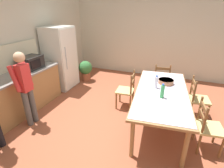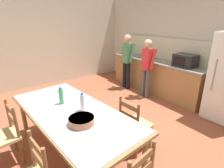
{
  "view_description": "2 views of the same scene",
  "coord_description": "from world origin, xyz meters",
  "px_view_note": "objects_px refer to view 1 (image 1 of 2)",
  "views": [
    {
      "loc": [
        -2.9,
        -1.01,
        2.29
      ],
      "look_at": [
        -0.08,
        0.07,
        0.94
      ],
      "focal_mm": 28.0,
      "sensor_mm": 36.0,
      "label": 1
    },
    {
      "loc": [
        2.44,
        -1.66,
        1.97
      ],
      "look_at": [
        0.1,
        0.05,
        0.92
      ],
      "focal_mm": 28.0,
      "sensor_mm": 36.0,
      "label": 2
    }
  ],
  "objects_px": {
    "bottle_near_centre": "(162,91)",
    "potted_plant": "(85,69)",
    "chair_head_end": "(161,80)",
    "chair_side_far_right": "(127,90)",
    "chair_side_near_left": "(208,127)",
    "chair_side_near_right": "(198,99)",
    "refrigerator": "(61,58)",
    "dining_table": "(161,94)",
    "bottle_off_centre": "(156,82)",
    "person_at_counter": "(25,86)",
    "microwave": "(31,63)",
    "serving_bowl": "(166,81)"
  },
  "relations": [
    {
      "from": "bottle_off_centre",
      "to": "dining_table",
      "type": "bearing_deg",
      "value": -126.88
    },
    {
      "from": "bottle_off_centre",
      "to": "serving_bowl",
      "type": "distance_m",
      "value": 0.35
    },
    {
      "from": "bottle_near_centre",
      "to": "chair_side_near_left",
      "type": "distance_m",
      "value": 0.94
    },
    {
      "from": "chair_side_far_right",
      "to": "dining_table",
      "type": "bearing_deg",
      "value": 58.17
    },
    {
      "from": "microwave",
      "to": "bottle_near_centre",
      "type": "xyz_separation_m",
      "value": [
        -0.1,
        -3.07,
        -0.17
      ]
    },
    {
      "from": "bottle_off_centre",
      "to": "potted_plant",
      "type": "xyz_separation_m",
      "value": [
        1.48,
        2.46,
        -0.51
      ]
    },
    {
      "from": "dining_table",
      "to": "potted_plant",
      "type": "xyz_separation_m",
      "value": [
        1.58,
        2.59,
        -0.32
      ]
    },
    {
      "from": "bottle_near_centre",
      "to": "serving_bowl",
      "type": "height_order",
      "value": "bottle_near_centre"
    },
    {
      "from": "refrigerator",
      "to": "bottle_off_centre",
      "type": "bearing_deg",
      "value": -105.75
    },
    {
      "from": "dining_table",
      "to": "bottle_off_centre",
      "type": "bearing_deg",
      "value": 53.12
    },
    {
      "from": "chair_head_end",
      "to": "potted_plant",
      "type": "xyz_separation_m",
      "value": [
        0.16,
        2.46,
        -0.06
      ]
    },
    {
      "from": "bottle_off_centre",
      "to": "chair_side_far_right",
      "type": "distance_m",
      "value": 0.9
    },
    {
      "from": "chair_side_near_right",
      "to": "potted_plant",
      "type": "distance_m",
      "value": 3.48
    },
    {
      "from": "bottle_near_centre",
      "to": "bottle_off_centre",
      "type": "distance_m",
      "value": 0.42
    },
    {
      "from": "refrigerator",
      "to": "potted_plant",
      "type": "xyz_separation_m",
      "value": [
        0.67,
        -0.43,
        -0.51
      ]
    },
    {
      "from": "chair_head_end",
      "to": "chair_side_near_right",
      "type": "xyz_separation_m",
      "value": [
        -0.84,
        -0.87,
        0.0
      ]
    },
    {
      "from": "microwave",
      "to": "bottle_off_centre",
      "type": "bearing_deg",
      "value": -84.51
    },
    {
      "from": "microwave",
      "to": "bottle_off_centre",
      "type": "distance_m",
      "value": 2.92
    },
    {
      "from": "serving_bowl",
      "to": "person_at_counter",
      "type": "relative_size",
      "value": 0.21
    },
    {
      "from": "chair_head_end",
      "to": "person_at_counter",
      "type": "relative_size",
      "value": 0.59
    },
    {
      "from": "chair_side_far_right",
      "to": "bottle_off_centre",
      "type": "bearing_deg",
      "value": 60.23
    },
    {
      "from": "refrigerator",
      "to": "person_at_counter",
      "type": "relative_size",
      "value": 1.16
    },
    {
      "from": "chair_side_near_left",
      "to": "chair_side_near_right",
      "type": "relative_size",
      "value": 1.0
    },
    {
      "from": "chair_side_near_right",
      "to": "potted_plant",
      "type": "bearing_deg",
      "value": 66.83
    },
    {
      "from": "chair_head_end",
      "to": "chair_side_far_right",
      "type": "relative_size",
      "value": 1.0
    },
    {
      "from": "dining_table",
      "to": "chair_side_near_left",
      "type": "distance_m",
      "value": 0.98
    },
    {
      "from": "bottle_off_centre",
      "to": "person_at_counter",
      "type": "xyz_separation_m",
      "value": [
        -1.02,
        2.39,
        -0.03
      ]
    },
    {
      "from": "bottle_near_centre",
      "to": "chair_head_end",
      "type": "distance_m",
      "value": 1.77
    },
    {
      "from": "dining_table",
      "to": "chair_side_near_right",
      "type": "bearing_deg",
      "value": -51.72
    },
    {
      "from": "refrigerator",
      "to": "dining_table",
      "type": "height_order",
      "value": "refrigerator"
    },
    {
      "from": "microwave",
      "to": "dining_table",
      "type": "height_order",
      "value": "microwave"
    },
    {
      "from": "potted_plant",
      "to": "chair_side_near_left",
      "type": "bearing_deg",
      "value": -120.46
    },
    {
      "from": "refrigerator",
      "to": "microwave",
      "type": "relative_size",
      "value": 3.58
    },
    {
      "from": "bottle_off_centre",
      "to": "serving_bowl",
      "type": "xyz_separation_m",
      "value": [
        0.3,
        -0.17,
        -0.07
      ]
    },
    {
      "from": "bottle_near_centre",
      "to": "bottle_off_centre",
      "type": "height_order",
      "value": "same"
    },
    {
      "from": "microwave",
      "to": "bottle_near_centre",
      "type": "bearing_deg",
      "value": -91.94
    },
    {
      "from": "bottle_near_centre",
      "to": "chair_side_near_left",
      "type": "relative_size",
      "value": 0.3
    },
    {
      "from": "bottle_near_centre",
      "to": "potted_plant",
      "type": "distance_m",
      "value": 3.25
    },
    {
      "from": "serving_bowl",
      "to": "potted_plant",
      "type": "height_order",
      "value": "serving_bowl"
    },
    {
      "from": "chair_side_near_left",
      "to": "chair_side_near_right",
      "type": "xyz_separation_m",
      "value": [
        1.02,
        0.1,
        0.0
      ]
    },
    {
      "from": "microwave",
      "to": "potted_plant",
      "type": "xyz_separation_m",
      "value": [
        1.76,
        -0.45,
        -0.69
      ]
    },
    {
      "from": "dining_table",
      "to": "potted_plant",
      "type": "bearing_deg",
      "value": 58.61
    },
    {
      "from": "refrigerator",
      "to": "chair_side_near_right",
      "type": "bearing_deg",
      "value": -95.06
    },
    {
      "from": "bottle_off_centre",
      "to": "bottle_near_centre",
      "type": "bearing_deg",
      "value": -157.13
    },
    {
      "from": "refrigerator",
      "to": "bottle_off_centre",
      "type": "relative_size",
      "value": 6.64
    },
    {
      "from": "serving_bowl",
      "to": "potted_plant",
      "type": "xyz_separation_m",
      "value": [
        1.18,
        2.63,
        -0.44
      ]
    },
    {
      "from": "chair_head_end",
      "to": "chair_side_far_right",
      "type": "xyz_separation_m",
      "value": [
        -0.99,
        0.7,
        0.0
      ]
    },
    {
      "from": "bottle_near_centre",
      "to": "chair_side_far_right",
      "type": "bearing_deg",
      "value": 50.34
    },
    {
      "from": "refrigerator",
      "to": "chair_head_end",
      "type": "relative_size",
      "value": 1.97
    },
    {
      "from": "chair_head_end",
      "to": "dining_table",
      "type": "bearing_deg",
      "value": 86.25
    }
  ]
}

